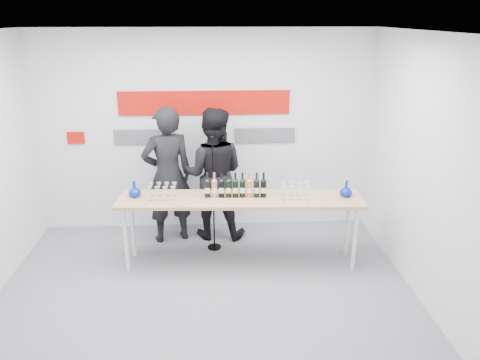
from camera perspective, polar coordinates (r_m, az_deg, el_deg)
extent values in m
plane|color=slate|center=(5.78, -4.12, -13.68)|extent=(5.00, 5.00, 0.00)
cube|color=silver|center=(7.04, -4.27, 5.81)|extent=(5.00, 0.04, 3.00)
cube|color=#B50F07|center=(6.92, -4.37, 9.37)|extent=(2.50, 0.02, 0.35)
cube|color=#59595E|center=(7.10, -11.58, 5.16)|extent=(0.90, 0.02, 0.22)
cube|color=#59595E|center=(7.07, 3.08, 5.47)|extent=(0.90, 0.02, 0.22)
cube|color=#B50F07|center=(7.31, -19.38, 4.85)|extent=(0.25, 0.02, 0.18)
cube|color=tan|center=(6.01, 0.06, -2.38)|extent=(3.17, 0.79, 0.04)
cylinder|color=silver|center=(6.18, -13.75, -7.12)|extent=(0.05, 0.05, 0.90)
cylinder|color=silver|center=(6.20, 13.84, -7.04)|extent=(0.05, 0.05, 0.90)
cylinder|color=silver|center=(6.55, -12.95, -5.49)|extent=(0.05, 0.05, 0.90)
cylinder|color=silver|center=(6.57, 12.99, -5.42)|extent=(0.05, 0.05, 0.90)
imported|color=black|center=(6.74, -8.79, 0.54)|extent=(0.84, 0.68, 2.00)
imported|color=black|center=(6.81, -3.31, 0.73)|extent=(1.03, 0.85, 1.95)
cylinder|color=black|center=(6.79, -3.13, -8.16)|extent=(0.19, 0.19, 0.02)
cylinder|color=black|center=(6.46, -3.26, -1.89)|extent=(0.02, 0.02, 1.61)
sphere|color=black|center=(6.18, -3.40, 5.17)|extent=(0.05, 0.05, 0.05)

